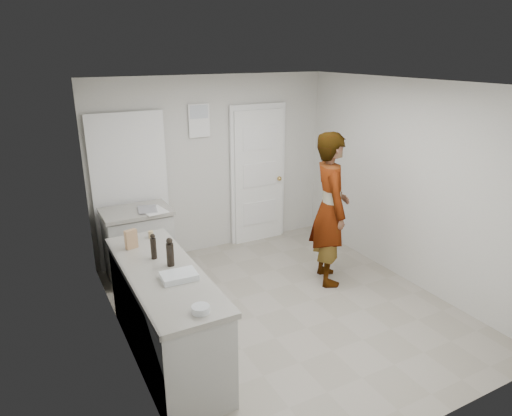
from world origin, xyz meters
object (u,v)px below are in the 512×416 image
cake_mix_box (131,239)px  oil_cruet_a (170,252)px  oil_cruet_b (153,247)px  spice_jar (151,234)px  person (330,209)px  baking_dish (179,276)px  egg_bowl (201,309)px

cake_mix_box → oil_cruet_a: size_ratio=0.71×
oil_cruet_a → oil_cruet_b: 0.24m
spice_jar → person: bearing=-5.9°
baking_dish → egg_bowl: bearing=-93.1°
person → oil_cruet_a: (-2.19, -0.50, 0.10)m
baking_dish → spice_jar: bearing=87.8°
spice_jar → oil_cruet_b: oil_cruet_b is taller
oil_cruet_a → oil_cruet_b: (-0.09, 0.22, -0.01)m
spice_jar → egg_bowl: bearing=-92.5°
oil_cruet_a → oil_cruet_b: size_ratio=1.09×
spice_jar → egg_bowl: 1.60m
cake_mix_box → oil_cruet_a: bearing=-83.5°
person → oil_cruet_b: 2.30m
person → cake_mix_box: size_ratio=9.80×
cake_mix_box → egg_bowl: size_ratio=1.40×
oil_cruet_a → oil_cruet_b: bearing=112.9°
baking_dish → cake_mix_box: bearing=103.6°
cake_mix_box → baking_dish: size_ratio=0.62×
oil_cruet_b → oil_cruet_a: bearing=-67.1°
cake_mix_box → spice_jar: (0.24, 0.17, -0.06)m
person → oil_cruet_a: 2.25m
person → oil_cruet_a: person is taller
cake_mix_box → baking_dish: bearing=-91.7°
oil_cruet_a → baking_dish: (-0.02, -0.29, -0.11)m
oil_cruet_a → spice_jar: bearing=88.5°
oil_cruet_b → egg_bowl: oil_cruet_b is taller
person → egg_bowl: bearing=142.2°
spice_jar → oil_cruet_b: 0.53m
spice_jar → baking_dish: (-0.04, -1.01, -0.01)m
egg_bowl → cake_mix_box: bearing=96.9°
egg_bowl → spice_jar: bearing=87.5°
baking_dish → person: bearing=19.6°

